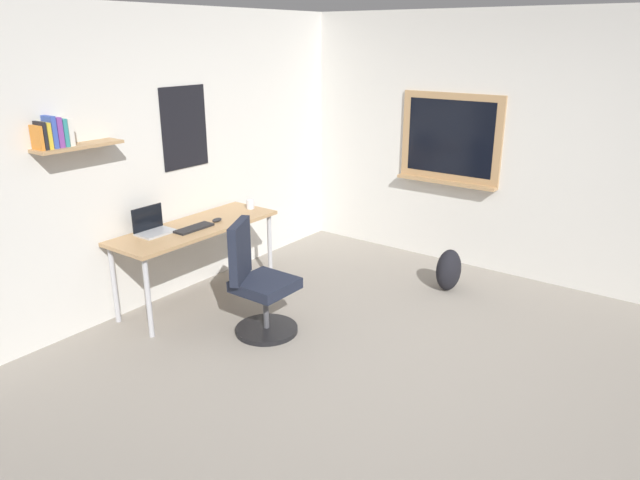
# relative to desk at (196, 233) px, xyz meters

# --- Properties ---
(ground_plane) EXTENTS (5.20, 5.20, 0.00)m
(ground_plane) POSITION_rel_desk_xyz_m (-0.07, -2.08, -0.65)
(ground_plane) COLOR gray
(ground_plane) RESTS_ON ground
(wall_back) EXTENTS (5.00, 0.30, 2.60)m
(wall_back) POSITION_rel_desk_xyz_m (-0.07, 0.36, 0.65)
(wall_back) COLOR silver
(wall_back) RESTS_ON ground
(wall_right) EXTENTS (0.22, 5.00, 2.60)m
(wall_right) POSITION_rel_desk_xyz_m (2.38, -2.06, 0.65)
(wall_right) COLOR silver
(wall_right) RESTS_ON ground
(desk) EXTENTS (1.60, 0.57, 0.73)m
(desk) POSITION_rel_desk_xyz_m (0.00, 0.00, 0.00)
(desk) COLOR tan
(desk) RESTS_ON ground
(office_chair) EXTENTS (0.55, 0.56, 0.95)m
(office_chair) POSITION_rel_desk_xyz_m (-0.15, -0.88, -0.24)
(office_chair) COLOR black
(office_chair) RESTS_ON ground
(laptop) EXTENTS (0.31, 0.21, 0.23)m
(laptop) POSITION_rel_desk_xyz_m (-0.36, 0.14, 0.13)
(laptop) COLOR #ADAFB5
(laptop) RESTS_ON desk
(keyboard) EXTENTS (0.37, 0.13, 0.02)m
(keyboard) POSITION_rel_desk_xyz_m (-0.08, -0.07, 0.08)
(keyboard) COLOR black
(keyboard) RESTS_ON desk
(computer_mouse) EXTENTS (0.10, 0.06, 0.03)m
(computer_mouse) POSITION_rel_desk_xyz_m (0.20, -0.07, 0.09)
(computer_mouse) COLOR #262628
(computer_mouse) RESTS_ON desk
(coffee_mug) EXTENTS (0.08, 0.08, 0.09)m
(coffee_mug) POSITION_rel_desk_xyz_m (0.70, -0.02, 0.12)
(coffee_mug) COLOR silver
(coffee_mug) RESTS_ON desk
(backpack) EXTENTS (0.32, 0.22, 0.41)m
(backpack) POSITION_rel_desk_xyz_m (1.59, -1.77, -0.45)
(backpack) COLOR black
(backpack) RESTS_ON ground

